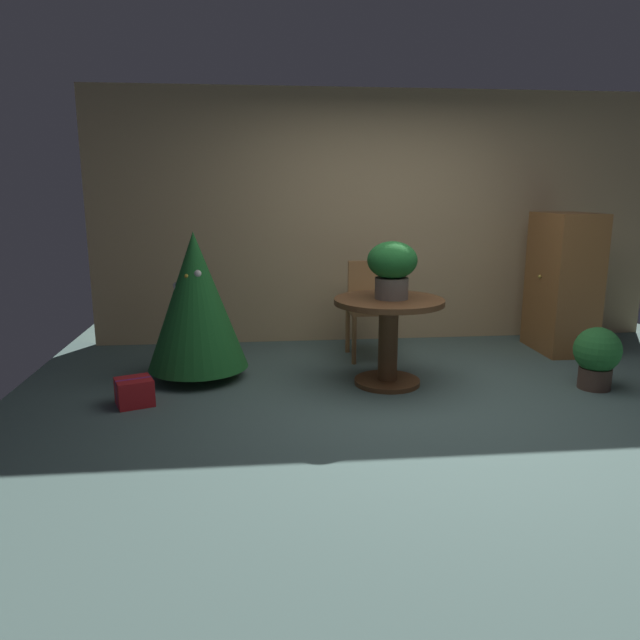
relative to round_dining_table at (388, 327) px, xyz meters
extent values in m
plane|color=#4C6660|center=(0.23, -0.62, -0.49)|extent=(6.60, 6.60, 0.00)
cube|color=tan|center=(0.23, 1.58, 0.81)|extent=(6.00, 0.10, 2.60)
cylinder|color=brown|center=(0.00, 0.00, -0.47)|extent=(0.55, 0.55, 0.04)
cylinder|color=brown|center=(0.00, 0.00, -0.13)|extent=(0.16, 0.16, 0.64)
cylinder|color=brown|center=(0.00, 0.00, 0.21)|extent=(0.90, 0.90, 0.05)
cylinder|color=#665B51|center=(0.02, 0.00, 0.32)|extent=(0.27, 0.27, 0.17)
ellipsoid|color=#1E6628|center=(0.02, 0.00, 0.55)|extent=(0.40, 0.40, 0.30)
sphere|color=#E5A8B2|center=(0.15, -0.06, 0.55)|extent=(0.07, 0.07, 0.07)
sphere|color=#E5A8B2|center=(0.05, 0.09, 0.57)|extent=(0.06, 0.06, 0.06)
sphere|color=#E5A8B2|center=(-0.07, 0.14, 0.58)|extent=(0.07, 0.07, 0.07)
sphere|color=#E5A8B2|center=(0.07, -0.10, 0.61)|extent=(0.07, 0.07, 0.07)
cylinder|color=#9E6B3D|center=(0.19, 0.60, -0.27)|extent=(0.04, 0.04, 0.45)
cylinder|color=#9E6B3D|center=(-0.19, 0.60, -0.27)|extent=(0.04, 0.04, 0.45)
cylinder|color=#9E6B3D|center=(0.19, 1.02, -0.27)|extent=(0.04, 0.04, 0.45)
cylinder|color=#9E6B3D|center=(-0.19, 1.02, -0.27)|extent=(0.04, 0.04, 0.45)
cube|color=#9E6B3D|center=(0.00, 0.81, -0.01)|extent=(0.42, 0.46, 0.05)
cube|color=#9E6B3D|center=(0.00, 1.02, 0.22)|extent=(0.38, 0.05, 0.41)
cylinder|color=brown|center=(-1.59, 0.33, -0.44)|extent=(0.10, 0.10, 0.10)
cone|color=#1E6628|center=(-1.59, 0.33, 0.19)|extent=(0.85, 0.85, 1.16)
sphere|color=silver|center=(-1.74, 0.30, 0.30)|extent=(0.05, 0.05, 0.05)
sphere|color=gold|center=(-1.59, 0.52, 0.22)|extent=(0.04, 0.04, 0.04)
sphere|color=silver|center=(-1.55, 0.22, 0.43)|extent=(0.06, 0.06, 0.06)
sphere|color=silver|center=(-1.33, 0.54, -0.15)|extent=(0.06, 0.06, 0.06)
sphere|color=red|center=(-1.68, 0.42, 0.39)|extent=(0.05, 0.05, 0.05)
sphere|color=gold|center=(-1.36, 0.44, 0.00)|extent=(0.05, 0.05, 0.05)
sphere|color=silver|center=(-1.75, 0.36, 0.32)|extent=(0.05, 0.05, 0.05)
sphere|color=gold|center=(-1.64, 0.22, 0.41)|extent=(0.04, 0.04, 0.04)
cube|color=red|center=(-2.01, -0.30, -0.39)|extent=(0.33, 0.32, 0.20)
cube|color=#9E287A|center=(-2.01, -0.30, -0.39)|extent=(0.26, 0.12, 0.21)
cube|color=brown|center=(1.95, 0.89, 0.20)|extent=(0.47, 0.73, 1.38)
sphere|color=#B29338|center=(1.71, 0.89, 0.27)|extent=(0.04, 0.04, 0.04)
cylinder|color=#4C382D|center=(1.67, -0.29, -0.40)|extent=(0.26, 0.26, 0.18)
sphere|color=#287533|center=(1.67, -0.29, -0.17)|extent=(0.37, 0.37, 0.37)
camera|label=1|loc=(-1.04, -4.69, 1.11)|focal=33.37mm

